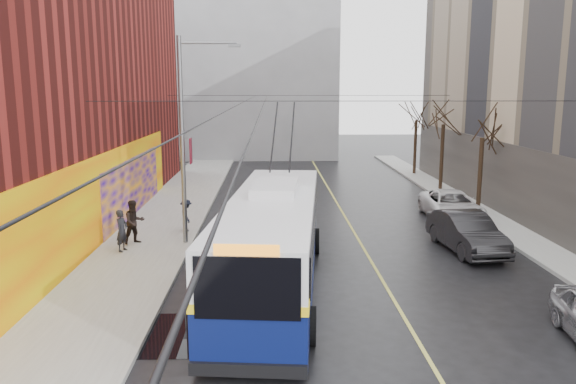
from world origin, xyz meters
name	(u,v)px	position (x,y,z in m)	size (l,w,h in m)	color
ground	(365,345)	(0.00, 0.00, 0.00)	(140.00, 140.00, 0.00)	black
sidewalk_left	(156,233)	(-8.00, 12.00, 0.07)	(4.00, 60.00, 0.15)	gray
sidewalk_right	(508,230)	(9.00, 12.00, 0.07)	(2.00, 60.00, 0.15)	gray
lane_line	(349,223)	(1.50, 14.00, 0.00)	(0.12, 50.00, 0.01)	#BFB74C
building_far	(236,67)	(-6.00, 44.99, 9.02)	(20.50, 12.10, 18.00)	gray
streetlight_pole	(186,136)	(-6.14, 10.00, 4.85)	(2.65, 0.60, 9.00)	slate
catenary_wires	(270,100)	(-2.54, 14.77, 6.25)	(18.00, 60.00, 0.22)	black
tree_near	(483,123)	(9.00, 16.00, 4.98)	(3.20, 3.20, 6.40)	black
tree_mid	(444,113)	(9.00, 23.00, 5.25)	(3.20, 3.20, 6.68)	black
tree_far	(417,110)	(9.00, 30.00, 5.14)	(3.20, 3.20, 6.57)	black
puddle	(166,334)	(-5.50, 0.80, 0.00)	(2.32, 2.98, 0.01)	black
pigeons_flying	(269,76)	(-2.56, 10.32, 7.36)	(4.27, 3.66, 2.13)	slate
trolleybus	(273,240)	(-2.46, 4.45, 1.74)	(4.06, 13.36, 6.25)	#091247
parked_car_b	(466,232)	(5.80, 8.76, 0.82)	(1.74, 5.00, 1.65)	black
parked_car_c	(451,206)	(7.00, 14.48, 0.76)	(2.51, 5.45, 1.52)	silver
following_car	(251,201)	(-3.59, 16.25, 0.73)	(1.72, 4.28, 1.46)	#B3B3B8
pedestrian_a	(122,231)	(-8.72, 8.70, 1.03)	(0.64, 0.42, 1.75)	black
pedestrian_b	(134,222)	(-8.48, 9.86, 1.11)	(0.93, 0.73, 1.92)	black
pedestrian_c	(186,215)	(-6.54, 12.00, 0.91)	(0.99, 0.57, 1.53)	black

